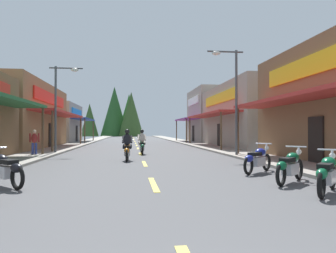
{
  "coord_description": "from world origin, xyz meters",
  "views": [
    {
      "loc": [
        -0.65,
        -0.92,
        1.51
      ],
      "look_at": [
        1.86,
        20.27,
        1.76
      ],
      "focal_mm": 34.28,
      "sensor_mm": 36.0,
      "label": 1
    }
  ],
  "objects_px": {
    "rider_cruising_trailing": "(142,144)",
    "motorcycle_parked_right_2": "(290,166)",
    "pedestrian_waiting": "(34,141)",
    "streetlamp_left": "(61,96)",
    "streetlamp_right": "(231,87)",
    "rider_cruising_lead": "(127,147)",
    "motorcycle_parked_right_3": "(258,159)",
    "motorcycle_parked_right_1": "(327,173)",
    "motorcycle_parked_left_2": "(4,169)"
  },
  "relations": [
    {
      "from": "motorcycle_parked_right_3",
      "to": "rider_cruising_lead",
      "type": "distance_m",
      "value": 6.94
    },
    {
      "from": "motorcycle_parked_right_2",
      "to": "motorcycle_parked_right_3",
      "type": "bearing_deg",
      "value": 47.25
    },
    {
      "from": "motorcycle_parked_right_2",
      "to": "rider_cruising_lead",
      "type": "bearing_deg",
      "value": 78.3
    },
    {
      "from": "motorcycle_parked_right_1",
      "to": "motorcycle_parked_right_2",
      "type": "bearing_deg",
      "value": 45.74
    },
    {
      "from": "streetlamp_right",
      "to": "rider_cruising_trailing",
      "type": "relative_size",
      "value": 2.85
    },
    {
      "from": "motorcycle_parked_right_2",
      "to": "rider_cruising_lead",
      "type": "distance_m",
      "value": 8.74
    },
    {
      "from": "motorcycle_parked_left_2",
      "to": "streetlamp_left",
      "type": "bearing_deg",
      "value": -39.63
    },
    {
      "from": "motorcycle_parked_right_1",
      "to": "rider_cruising_lead",
      "type": "distance_m",
      "value": 10.15
    },
    {
      "from": "rider_cruising_trailing",
      "to": "motorcycle_parked_right_2",
      "type": "bearing_deg",
      "value": -162.38
    },
    {
      "from": "streetlamp_left",
      "to": "rider_cruising_lead",
      "type": "relative_size",
      "value": 2.62
    },
    {
      "from": "motorcycle_parked_right_1",
      "to": "motorcycle_parked_right_3",
      "type": "distance_m",
      "value": 3.79
    },
    {
      "from": "streetlamp_left",
      "to": "motorcycle_parked_right_3",
      "type": "bearing_deg",
      "value": -49.12
    },
    {
      "from": "streetlamp_right",
      "to": "rider_cruising_trailing",
      "type": "height_order",
      "value": "streetlamp_right"
    },
    {
      "from": "motorcycle_parked_right_1",
      "to": "motorcycle_parked_right_2",
      "type": "distance_m",
      "value": 1.58
    },
    {
      "from": "motorcycle_parked_left_2",
      "to": "streetlamp_right",
      "type": "bearing_deg",
      "value": -90.75
    },
    {
      "from": "rider_cruising_lead",
      "to": "pedestrian_waiting",
      "type": "bearing_deg",
      "value": 59.4
    },
    {
      "from": "rider_cruising_lead",
      "to": "rider_cruising_trailing",
      "type": "distance_m",
      "value": 4.28
    },
    {
      "from": "motorcycle_parked_right_1",
      "to": "rider_cruising_trailing",
      "type": "xyz_separation_m",
      "value": [
        -3.89,
        13.14,
        0.17
      ]
    },
    {
      "from": "streetlamp_left",
      "to": "motorcycle_parked_right_3",
      "type": "distance_m",
      "value": 13.95
    },
    {
      "from": "streetlamp_left",
      "to": "rider_cruising_lead",
      "type": "bearing_deg",
      "value": -50.13
    },
    {
      "from": "motorcycle_parked_right_2",
      "to": "motorcycle_parked_right_3",
      "type": "relative_size",
      "value": 0.99
    },
    {
      "from": "streetlamp_right",
      "to": "motorcycle_parked_left_2",
      "type": "bearing_deg",
      "value": -136.1
    },
    {
      "from": "rider_cruising_trailing",
      "to": "motorcycle_parked_right_3",
      "type": "bearing_deg",
      "value": -158.72
    },
    {
      "from": "streetlamp_left",
      "to": "motorcycle_parked_right_2",
      "type": "bearing_deg",
      "value": -54.4
    },
    {
      "from": "streetlamp_left",
      "to": "motorcycle_parked_left_2",
      "type": "xyz_separation_m",
      "value": [
        1.07,
        -12.17,
        -3.22
      ]
    },
    {
      "from": "motorcycle_parked_right_2",
      "to": "motorcycle_parked_left_2",
      "type": "bearing_deg",
      "value": 133.7
    },
    {
      "from": "rider_cruising_lead",
      "to": "rider_cruising_trailing",
      "type": "bearing_deg",
      "value": -10.69
    },
    {
      "from": "streetlamp_left",
      "to": "motorcycle_parked_left_2",
      "type": "relative_size",
      "value": 3.52
    },
    {
      "from": "pedestrian_waiting",
      "to": "rider_cruising_lead",
      "type": "bearing_deg",
      "value": 56.72
    },
    {
      "from": "streetlamp_right",
      "to": "rider_cruising_lead",
      "type": "bearing_deg",
      "value": -164.5
    },
    {
      "from": "streetlamp_left",
      "to": "streetlamp_right",
      "type": "height_order",
      "value": "streetlamp_right"
    },
    {
      "from": "motorcycle_parked_right_2",
      "to": "streetlamp_left",
      "type": "bearing_deg",
      "value": 81.54
    },
    {
      "from": "motorcycle_parked_right_3",
      "to": "pedestrian_waiting",
      "type": "relative_size",
      "value": 1.05
    },
    {
      "from": "motorcycle_parked_right_2",
      "to": "pedestrian_waiting",
      "type": "height_order",
      "value": "pedestrian_waiting"
    },
    {
      "from": "streetlamp_left",
      "to": "pedestrian_waiting",
      "type": "bearing_deg",
      "value": -122.87
    },
    {
      "from": "motorcycle_parked_right_1",
      "to": "pedestrian_waiting",
      "type": "bearing_deg",
      "value": 81.6
    },
    {
      "from": "streetlamp_left",
      "to": "motorcycle_parked_right_3",
      "type": "xyz_separation_m",
      "value": [
        8.88,
        -10.26,
        -3.22
      ]
    },
    {
      "from": "rider_cruising_lead",
      "to": "pedestrian_waiting",
      "type": "xyz_separation_m",
      "value": [
        -5.39,
        3.35,
        0.23
      ]
    },
    {
      "from": "streetlamp_left",
      "to": "motorcycle_parked_right_1",
      "type": "xyz_separation_m",
      "value": [
        9.04,
        -14.05,
        -3.22
      ]
    },
    {
      "from": "streetlamp_left",
      "to": "motorcycle_parked_right_3",
      "type": "relative_size",
      "value": 3.45
    },
    {
      "from": "streetlamp_left",
      "to": "pedestrian_waiting",
      "type": "relative_size",
      "value": 3.64
    },
    {
      "from": "motorcycle_parked_left_2",
      "to": "rider_cruising_lead",
      "type": "xyz_separation_m",
      "value": [
        3.19,
        7.08,
        0.17
      ]
    },
    {
      "from": "motorcycle_parked_left_2",
      "to": "rider_cruising_trailing",
      "type": "height_order",
      "value": "rider_cruising_trailing"
    },
    {
      "from": "streetlamp_left",
      "to": "rider_cruising_lead",
      "type": "height_order",
      "value": "streetlamp_left"
    },
    {
      "from": "streetlamp_left",
      "to": "motorcycle_parked_left_2",
      "type": "distance_m",
      "value": 12.64
    },
    {
      "from": "streetlamp_left",
      "to": "rider_cruising_trailing",
      "type": "xyz_separation_m",
      "value": [
        5.14,
        -0.91,
        -3.05
      ]
    },
    {
      "from": "streetlamp_right",
      "to": "pedestrian_waiting",
      "type": "relative_size",
      "value": 3.96
    },
    {
      "from": "streetlamp_right",
      "to": "motorcycle_parked_right_1",
      "type": "height_order",
      "value": "streetlamp_right"
    },
    {
      "from": "motorcycle_parked_right_3",
      "to": "motorcycle_parked_left_2",
      "type": "height_order",
      "value": "same"
    },
    {
      "from": "motorcycle_parked_right_3",
      "to": "pedestrian_waiting",
      "type": "bearing_deg",
      "value": 96.24
    }
  ]
}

